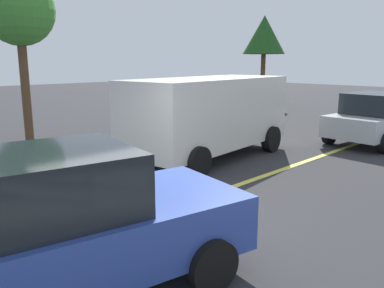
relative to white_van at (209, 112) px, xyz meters
The scene contains 7 objects.
ground_plane 4.89m from the white_van, 152.80° to the right, with size 80.00×80.00×0.00m, color #2D2D30.
lane_marking_centre 2.77m from the white_van, 119.06° to the right, with size 28.00×0.16×0.01m, color #E0D14C.
white_van is the anchor object (origin of this frame).
car_blue_crossing 6.97m from the white_van, 151.80° to the right, with size 4.69×2.58×1.71m.
car_silver_near_curb 5.98m from the white_van, 24.78° to the right, with size 4.27×2.25×1.64m.
tree_left_verge 13.57m from the white_van, 28.98° to the left, with size 2.44×2.44×5.23m.
tree_centre_verge 6.99m from the white_van, 114.28° to the left, with size 2.23×2.23×5.34m.
Camera 1 is at (-3.62, -5.04, 2.63)m, focal length 36.51 mm.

